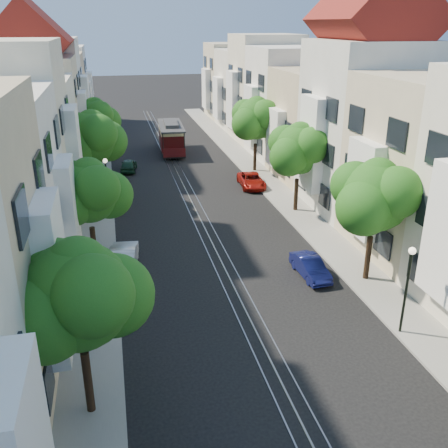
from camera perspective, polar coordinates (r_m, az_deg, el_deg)
ground at (r=43.25m, az=-4.61°, el=4.38°), size 200.00×200.00×0.00m
sidewalk_east at (r=44.76m, az=4.64°, el=5.07°), size 2.50×80.00×0.12m
sidewalk_west at (r=42.89m, az=-14.26°, el=3.69°), size 2.50×80.00×0.12m
rail_left at (r=43.18m, az=-5.34°, el=4.34°), size 0.06×80.00×0.02m
rail_slot at (r=43.25m, az=-4.61°, el=4.39°), size 0.06×80.00×0.02m
rail_right at (r=43.33m, az=-3.89°, el=4.45°), size 0.06×80.00×0.02m
lane_line at (r=43.25m, az=-4.61°, el=4.39°), size 0.08×80.00×0.01m
townhouses_east at (r=45.06m, az=10.61°, el=11.60°), size 7.75×72.00×12.00m
townhouses_west at (r=42.00m, az=-21.28°, el=9.60°), size 7.75×72.00×11.76m
tree_e_b at (r=26.69m, az=17.01°, el=2.87°), size 4.93×4.08×6.68m
tree_e_c at (r=36.27m, az=8.62°, el=8.30°), size 4.84×3.99×6.52m
tree_e_d at (r=46.41m, az=3.74°, el=11.82°), size 5.01×4.16×6.85m
tree_w_a at (r=17.06m, az=-16.20°, el=-8.13°), size 4.93×4.08×6.68m
tree_w_b at (r=28.22m, az=-15.12°, el=3.38°), size 4.72×3.87×6.27m
tree_w_c at (r=38.69m, az=-14.83°, el=9.39°), size 5.13×4.28×7.09m
tree_w_d at (r=49.57m, az=-14.53°, el=11.52°), size 4.84×3.99×6.52m
lamp_east at (r=23.04m, az=20.30°, el=-5.77°), size 0.32×0.32×4.16m
lamp_west at (r=36.32m, az=-13.26°, el=5.10°), size 0.32×0.32×4.16m
cable_car at (r=54.60m, az=-6.05°, el=9.99°), size 2.85×7.96×3.01m
parked_car_e_mid at (r=27.98m, az=9.83°, el=-4.86°), size 1.35×3.42×1.11m
parked_car_e_far at (r=42.70m, az=3.16°, el=5.00°), size 2.16×4.27×1.16m
parked_car_w_mid at (r=29.00m, az=-11.40°, el=-3.68°), size 1.94×4.33×1.38m
parked_car_w_far at (r=48.17m, az=-10.85°, el=6.62°), size 1.82×3.58×1.17m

